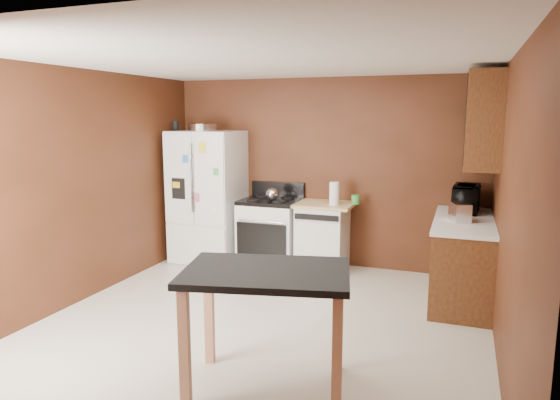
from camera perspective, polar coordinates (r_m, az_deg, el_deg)
The scene contains 18 objects.
floor at distance 4.96m, azimuth -2.27°, elevation -14.19°, with size 4.50×4.50×0.00m, color beige.
ceiling at distance 4.57m, azimuth -2.49°, elevation 15.86°, with size 4.50×4.50×0.00m, color white.
wall_back at distance 6.72m, azimuth 5.01°, elevation 3.14°, with size 4.20×4.20×0.00m, color #562816.
wall_front at distance 2.72m, azimuth -21.02°, elevation -7.10°, with size 4.20×4.20×0.00m, color #562816.
wall_left at distance 5.74m, azimuth -22.14°, elevation 1.36°, with size 4.50×4.50×0.00m, color #562816.
wall_right at distance 4.27m, azimuth 24.62°, elevation -1.40°, with size 4.50×4.50×0.00m, color #562816.
roasting_pan at distance 6.88m, azimuth -8.80°, elevation 8.20°, with size 0.38×0.38×0.10m, color silver.
pen_cup at distance 7.04m, azimuth -11.85°, elevation 8.29°, with size 0.09×0.09×0.13m, color black.
kettle at distance 6.53m, azimuth -0.92°, elevation 0.65°, with size 0.17×0.17×0.17m, color silver.
paper_towel at distance 6.32m, azimuth 6.22°, elevation 0.73°, with size 0.12×0.12×0.29m, color white.
green_canister at distance 6.43m, azimuth 8.62°, elevation 0.05°, with size 0.10×0.10×0.11m, color green.
toaster at distance 5.60m, azimuth 19.87°, elevation -1.30°, with size 0.16×0.27×0.20m, color silver.
microwave at distance 6.16m, azimuth 20.52°, elevation 0.02°, with size 0.51×0.35×0.28m, color black.
refrigerator at distance 6.98m, azimuth -8.26°, elevation 0.42°, with size 0.90×0.80×1.80m.
gas_range at distance 6.74m, azimuth -1.09°, elevation -3.60°, with size 0.76×0.68×1.10m.
dishwasher at distance 6.55m, azimuth 4.89°, elevation -4.12°, with size 0.78×0.63×0.89m.
right_cabinets at distance 5.78m, azimuth 20.74°, elevation -1.94°, with size 0.63×1.58×2.45m.
island at distance 3.67m, azimuth -1.57°, elevation -10.09°, with size 1.34×1.04×0.91m.
Camera 1 is at (1.74, -4.19, 2.00)m, focal length 32.00 mm.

